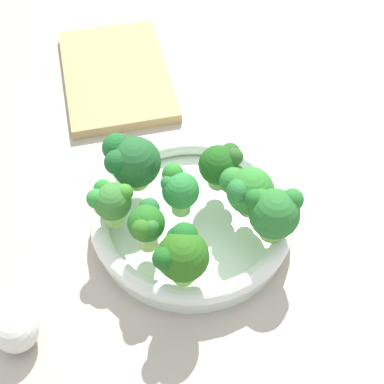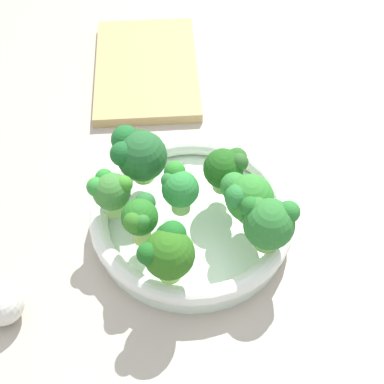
{
  "view_description": "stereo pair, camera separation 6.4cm",
  "coord_description": "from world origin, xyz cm",
  "px_view_note": "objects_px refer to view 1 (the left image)",
  "views": [
    {
      "loc": [
        -34.32,
        17.04,
        56.85
      ],
      "look_at": [
        0.52,
        -3.79,
        7.07
      ],
      "focal_mm": 51.81,
      "sensor_mm": 36.0,
      "label": 1
    },
    {
      "loc": [
        -37.17,
        11.29,
        56.85
      ],
      "look_at": [
        0.52,
        -3.79,
        7.07
      ],
      "focal_mm": 51.81,
      "sensor_mm": 36.0,
      "label": 2
    }
  ],
  "objects_px": {
    "broccoli_floret_3": "(246,190)",
    "broccoli_floret_6": "(221,164)",
    "broccoli_floret_2": "(179,189)",
    "broccoli_floret_4": "(147,224)",
    "broccoli_floret_7": "(111,201)",
    "garlic_bulb": "(17,331)",
    "broccoli_floret_0": "(182,254)",
    "broccoli_floret_5": "(130,161)",
    "broccoli_floret_1": "(273,212)",
    "cutting_board": "(116,75)",
    "bowl": "(192,218)"
  },
  "relations": [
    {
      "from": "cutting_board",
      "to": "bowl",
      "type": "bearing_deg",
      "value": 171.57
    },
    {
      "from": "broccoli_floret_7",
      "to": "cutting_board",
      "type": "relative_size",
      "value": 0.24
    },
    {
      "from": "broccoli_floret_3",
      "to": "broccoli_floret_6",
      "type": "bearing_deg",
      "value": 2.35
    },
    {
      "from": "broccoli_floret_5",
      "to": "cutting_board",
      "type": "distance_m",
      "value": 0.27
    },
    {
      "from": "broccoli_floret_7",
      "to": "garlic_bulb",
      "type": "height_order",
      "value": "broccoli_floret_7"
    },
    {
      "from": "broccoli_floret_7",
      "to": "broccoli_floret_1",
      "type": "bearing_deg",
      "value": -126.4
    },
    {
      "from": "broccoli_floret_4",
      "to": "broccoli_floret_5",
      "type": "xyz_separation_m",
      "value": [
        0.09,
        -0.03,
        0.0
      ]
    },
    {
      "from": "bowl",
      "to": "broccoli_floret_1",
      "type": "height_order",
      "value": "broccoli_floret_1"
    },
    {
      "from": "broccoli_floret_7",
      "to": "cutting_board",
      "type": "xyz_separation_m",
      "value": [
        0.28,
        -0.13,
        -0.07
      ]
    },
    {
      "from": "broccoli_floret_4",
      "to": "broccoli_floret_7",
      "type": "height_order",
      "value": "broccoli_floret_4"
    },
    {
      "from": "broccoli_floret_7",
      "to": "garlic_bulb",
      "type": "distance_m",
      "value": 0.17
    },
    {
      "from": "broccoli_floret_0",
      "to": "broccoli_floret_5",
      "type": "bearing_deg",
      "value": -5.1
    },
    {
      "from": "broccoli_floret_1",
      "to": "broccoli_floret_5",
      "type": "relative_size",
      "value": 0.93
    },
    {
      "from": "broccoli_floret_3",
      "to": "broccoli_floret_7",
      "type": "bearing_deg",
      "value": 65.04
    },
    {
      "from": "broccoli_floret_5",
      "to": "cutting_board",
      "type": "height_order",
      "value": "broccoli_floret_5"
    },
    {
      "from": "broccoli_floret_2",
      "to": "broccoli_floret_3",
      "type": "relative_size",
      "value": 0.94
    },
    {
      "from": "broccoli_floret_7",
      "to": "cutting_board",
      "type": "height_order",
      "value": "broccoli_floret_7"
    },
    {
      "from": "broccoli_floret_1",
      "to": "broccoli_floret_7",
      "type": "distance_m",
      "value": 0.18
    },
    {
      "from": "broccoli_floret_0",
      "to": "broccoli_floret_7",
      "type": "relative_size",
      "value": 1.17
    },
    {
      "from": "broccoli_floret_2",
      "to": "broccoli_floret_5",
      "type": "xyz_separation_m",
      "value": [
        0.07,
        0.03,
        0.0
      ]
    },
    {
      "from": "broccoli_floret_5",
      "to": "broccoli_floret_2",
      "type": "bearing_deg",
      "value": -155.32
    },
    {
      "from": "cutting_board",
      "to": "broccoli_floret_2",
      "type": "bearing_deg",
      "value": 168.91
    },
    {
      "from": "broccoli_floret_0",
      "to": "garlic_bulb",
      "type": "relative_size",
      "value": 1.47
    },
    {
      "from": "bowl",
      "to": "broccoli_floret_1",
      "type": "xyz_separation_m",
      "value": [
        -0.08,
        -0.06,
        0.06
      ]
    },
    {
      "from": "bowl",
      "to": "broccoli_floret_5",
      "type": "xyz_separation_m",
      "value": [
        0.07,
        0.04,
        0.06
      ]
    },
    {
      "from": "broccoli_floret_2",
      "to": "broccoli_floret_4",
      "type": "distance_m",
      "value": 0.06
    },
    {
      "from": "broccoli_floret_0",
      "to": "cutting_board",
      "type": "bearing_deg",
      "value": -14.91
    },
    {
      "from": "garlic_bulb",
      "to": "broccoli_floret_7",
      "type": "bearing_deg",
      "value": -66.0
    },
    {
      "from": "broccoli_floret_0",
      "to": "broccoli_floret_5",
      "type": "distance_m",
      "value": 0.15
    },
    {
      "from": "broccoli_floret_3",
      "to": "garlic_bulb",
      "type": "bearing_deg",
      "value": 90.18
    },
    {
      "from": "broccoli_floret_4",
      "to": "garlic_bulb",
      "type": "height_order",
      "value": "broccoli_floret_4"
    },
    {
      "from": "broccoli_floret_7",
      "to": "cutting_board",
      "type": "distance_m",
      "value": 0.32
    },
    {
      "from": "bowl",
      "to": "broccoli_floret_6",
      "type": "bearing_deg",
      "value": -71.85
    },
    {
      "from": "broccoli_floret_6",
      "to": "cutting_board",
      "type": "xyz_separation_m",
      "value": [
        0.29,
        0.0,
        -0.07
      ]
    },
    {
      "from": "broccoli_floret_4",
      "to": "cutting_board",
      "type": "distance_m",
      "value": 0.36
    },
    {
      "from": "broccoli_floret_7",
      "to": "bowl",
      "type": "bearing_deg",
      "value": -109.72
    },
    {
      "from": "broccoli_floret_1",
      "to": "broccoli_floret_3",
      "type": "height_order",
      "value": "broccoli_floret_1"
    },
    {
      "from": "broccoli_floret_4",
      "to": "broccoli_floret_7",
      "type": "bearing_deg",
      "value": 19.57
    },
    {
      "from": "cutting_board",
      "to": "garlic_bulb",
      "type": "distance_m",
      "value": 0.45
    },
    {
      "from": "broccoli_floret_1",
      "to": "broccoli_floret_6",
      "type": "bearing_deg",
      "value": 5.34
    },
    {
      "from": "broccoli_floret_2",
      "to": "broccoli_floret_4",
      "type": "height_order",
      "value": "broccoli_floret_4"
    },
    {
      "from": "broccoli_floret_0",
      "to": "broccoli_floret_6",
      "type": "distance_m",
      "value": 0.14
    },
    {
      "from": "broccoli_floret_5",
      "to": "cutting_board",
      "type": "relative_size",
      "value": 0.29
    },
    {
      "from": "broccoli_floret_0",
      "to": "cutting_board",
      "type": "height_order",
      "value": "broccoli_floret_0"
    },
    {
      "from": "broccoli_floret_0",
      "to": "cutting_board",
      "type": "xyz_separation_m",
      "value": [
        0.39,
        -0.1,
        -0.07
      ]
    },
    {
      "from": "bowl",
      "to": "cutting_board",
      "type": "xyz_separation_m",
      "value": [
        0.31,
        -0.05,
        -0.01
      ]
    },
    {
      "from": "broccoli_floret_2",
      "to": "garlic_bulb",
      "type": "height_order",
      "value": "broccoli_floret_2"
    },
    {
      "from": "broccoli_floret_4",
      "to": "broccoli_floret_5",
      "type": "distance_m",
      "value": 0.1
    },
    {
      "from": "broccoli_floret_5",
      "to": "garlic_bulb",
      "type": "relative_size",
      "value": 1.55
    },
    {
      "from": "broccoli_floret_7",
      "to": "broccoli_floret_4",
      "type": "bearing_deg",
      "value": -160.43
    }
  ]
}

